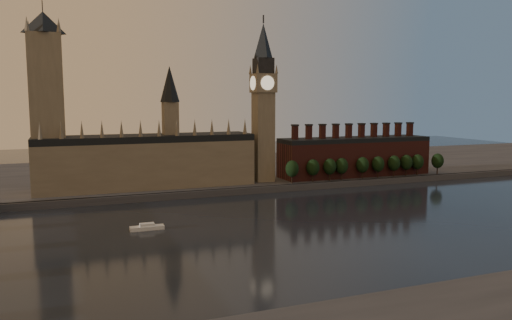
{
  "coord_description": "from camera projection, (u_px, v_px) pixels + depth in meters",
  "views": [
    {
      "loc": [
        -112.46,
        -192.25,
        57.16
      ],
      "look_at": [
        -16.42,
        55.0,
        25.24
      ],
      "focal_mm": 35.0,
      "sensor_mm": 36.0,
      "label": 1
    }
  ],
  "objects": [
    {
      "name": "embankment_tree_3",
      "position": [
        342.0,
        166.0,
        332.83
      ],
      "size": [
        8.6,
        8.6,
        14.88
      ],
      "color": "black",
      "rests_on": "north_bank"
    },
    {
      "name": "embankment_tree_9",
      "position": [
        438.0,
        161.0,
        360.55
      ],
      "size": [
        8.6,
        8.6,
        14.88
      ],
      "color": "black",
      "rests_on": "north_bank"
    },
    {
      "name": "embankment_tree_2",
      "position": [
        330.0,
        167.0,
        329.77
      ],
      "size": [
        8.6,
        8.6,
        14.88
      ],
      "color": "black",
      "rests_on": "north_bank"
    },
    {
      "name": "chimney_block",
      "position": [
        354.0,
        156.0,
        353.61
      ],
      "size": [
        110.0,
        25.0,
        37.0
      ],
      "color": "#5B2622",
      "rests_on": "north_bank"
    },
    {
      "name": "river_boat",
      "position": [
        147.0,
        227.0,
        220.9
      ],
      "size": [
        14.97,
        4.61,
        2.97
      ],
      "rotation": [
        0.0,
        0.0,
        -0.02
      ],
      "color": "white",
      "rests_on": "ground"
    },
    {
      "name": "north_bank",
      "position": [
        219.0,
        171.0,
        389.71
      ],
      "size": [
        900.0,
        182.0,
        4.0
      ],
      "color": "#4C4D52",
      "rests_on": "ground"
    },
    {
      "name": "embankment_tree_1",
      "position": [
        313.0,
        167.0,
        325.37
      ],
      "size": [
        8.6,
        8.6,
        14.88
      ],
      "color": "black",
      "rests_on": "north_bank"
    },
    {
      "name": "embankment_tree_8",
      "position": [
        417.0,
        162.0,
        354.73
      ],
      "size": [
        8.6,
        8.6,
        14.88
      ],
      "color": "black",
      "rests_on": "north_bank"
    },
    {
      "name": "embankment_tree_7",
      "position": [
        406.0,
        162.0,
        351.97
      ],
      "size": [
        8.6,
        8.6,
        14.88
      ],
      "color": "black",
      "rests_on": "north_bank"
    },
    {
      "name": "ground",
      "position": [
        334.0,
        227.0,
        225.18
      ],
      "size": [
        900.0,
        900.0,
        0.0
      ],
      "primitive_type": "plane",
      "color": "black",
      "rests_on": "ground"
    },
    {
      "name": "embankment_tree_5",
      "position": [
        378.0,
        164.0,
        342.37
      ],
      "size": [
        8.6,
        8.6,
        14.88
      ],
      "color": "black",
      "rests_on": "north_bank"
    },
    {
      "name": "victoria_tower",
      "position": [
        47.0,
        97.0,
        281.41
      ],
      "size": [
        24.0,
        24.0,
        108.0
      ],
      "color": "gray",
      "rests_on": "north_bank"
    },
    {
      "name": "embankment_tree_6",
      "position": [
        394.0,
        163.0,
        347.49
      ],
      "size": [
        8.6,
        8.6,
        14.88
      ],
      "color": "black",
      "rests_on": "north_bank"
    },
    {
      "name": "big_ben",
      "position": [
        263.0,
        101.0,
        323.79
      ],
      "size": [
        15.0,
        15.0,
        107.0
      ],
      "color": "gray",
      "rests_on": "north_bank"
    },
    {
      "name": "embankment_tree_4",
      "position": [
        363.0,
        165.0,
        338.13
      ],
      "size": [
        8.6,
        8.6,
        14.88
      ],
      "color": "black",
      "rests_on": "north_bank"
    },
    {
      "name": "palace_of_westminster",
      "position": [
        148.0,
        158.0,
        305.79
      ],
      "size": [
        130.0,
        30.3,
        74.0
      ],
      "color": "gray",
      "rests_on": "north_bank"
    },
    {
      "name": "embankment_tree_0",
      "position": [
        292.0,
        169.0,
        319.12
      ],
      "size": [
        8.6,
        8.6,
        14.88
      ],
      "color": "black",
      "rests_on": "north_bank"
    }
  ]
}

